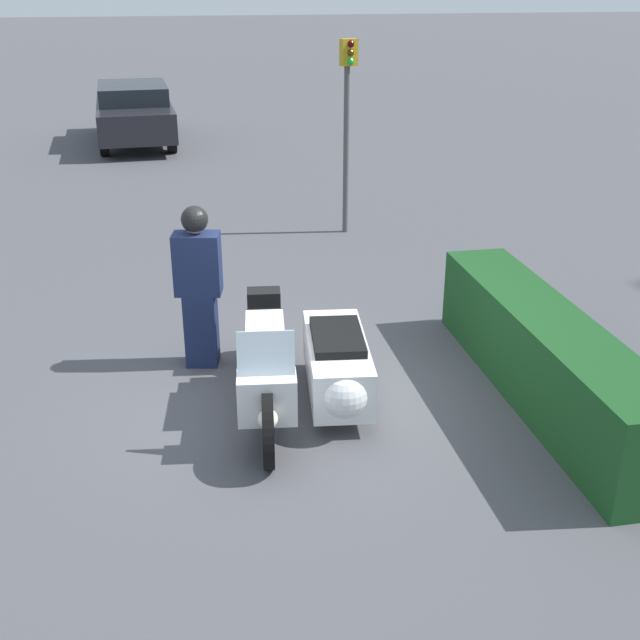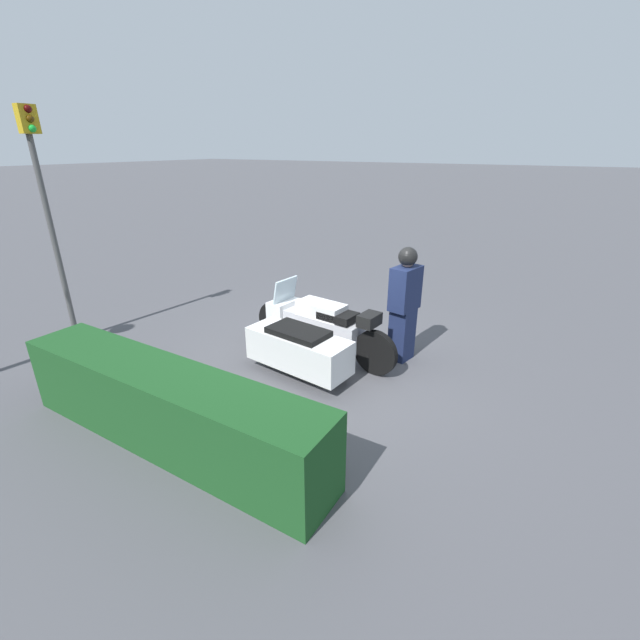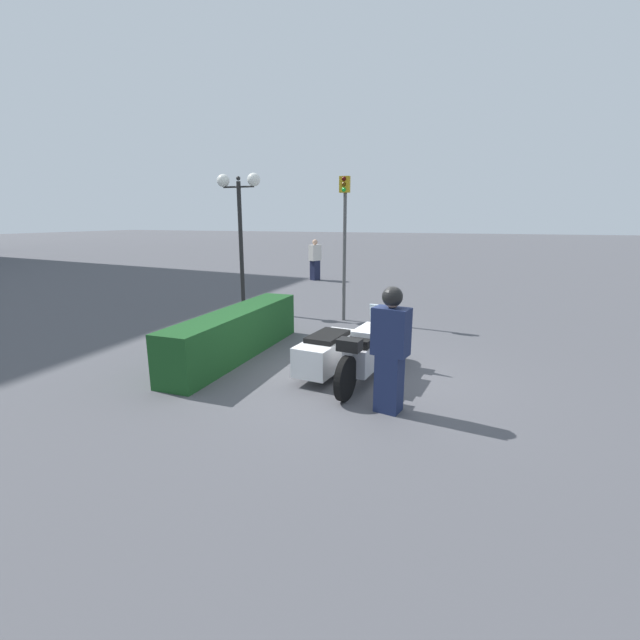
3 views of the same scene
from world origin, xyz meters
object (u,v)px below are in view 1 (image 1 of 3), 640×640
Objects in this scene: officer_rider at (199,283)px; parked_car_background at (134,112)px; traffic_light_far at (347,108)px; hedge_bush_curbside at (545,358)px; police_motorcycle at (306,366)px.

parked_car_background is (-13.07, -0.99, -0.17)m from officer_rider.
parked_car_background is at bearing -168.31° from traffic_light_far.
officer_rider is 0.58× the size of traffic_light_far.
hedge_bush_curbside is (1.48, 3.37, -0.49)m from officer_rider.
police_motorcycle is 14.42m from parked_car_background.
police_motorcycle is at bearing -175.39° from parked_car_background.
officer_rider is at bearing -113.63° from hedge_bush_curbside.
police_motorcycle is 0.58× the size of parked_car_background.
hedge_bush_curbside is (0.26, 2.41, -0.01)m from police_motorcycle.
officer_rider is (-1.22, -0.96, 0.48)m from police_motorcycle.
officer_rider is 13.11m from parked_car_background.
traffic_light_far reaches higher than hedge_bush_curbside.
police_motorcycle reaches higher than hedge_bush_curbside.
traffic_light_far is at bearing -160.12° from parked_car_background.
hedge_bush_curbside is 15.19m from parked_car_background.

